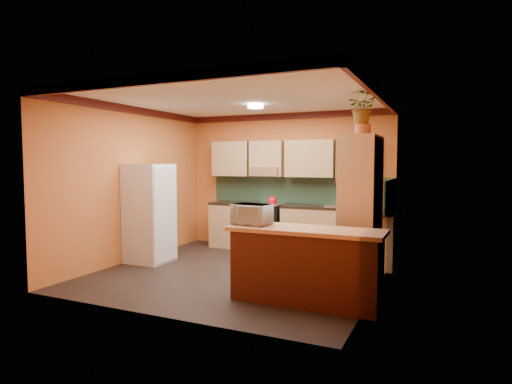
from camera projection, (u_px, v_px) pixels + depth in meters
room_shell at (248, 140)px, 6.83m from camera, size 4.24×4.24×2.72m
base_cabinets_back at (299, 230)px, 8.18m from camera, size 3.65×0.60×0.88m
countertop_back at (299, 206)px, 8.15m from camera, size 3.65×0.62×0.04m
stove at (269, 227)px, 8.44m from camera, size 0.58×0.58×0.91m
kettle at (273, 200)px, 8.32m from camera, size 0.22×0.22×0.18m
sink at (339, 206)px, 7.83m from camera, size 0.48×0.40×0.03m
base_cabinets_right at (370, 241)px, 7.06m from camera, size 0.60×0.80×0.88m
countertop_right at (370, 213)px, 7.03m from camera, size 0.62×0.80×0.04m
fridge at (149, 213)px, 7.40m from camera, size 0.68×0.66×1.70m
pantry at (361, 211)px, 5.98m from camera, size 0.48×0.90×2.10m
fern_pot at (363, 130)px, 5.95m from camera, size 0.22×0.22×0.16m
fern at (363, 108)px, 5.93m from camera, size 0.41×0.36×0.45m
breakfast_bar at (306, 268)px, 5.24m from camera, size 1.80×0.55×0.88m
bar_top at (306, 230)px, 5.21m from camera, size 1.90×0.65×0.05m
microwave at (252, 214)px, 5.50m from camera, size 0.50×0.36×0.26m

